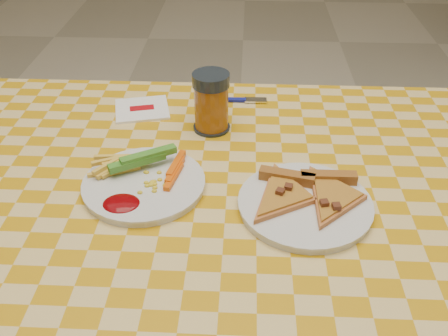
% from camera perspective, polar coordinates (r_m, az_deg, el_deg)
% --- Properties ---
extents(table, '(1.28, 0.88, 0.76)m').
position_cam_1_polar(table, '(0.91, 0.27, -6.83)').
color(table, silver).
rests_on(table, ground).
extents(plate_left, '(0.25, 0.25, 0.01)m').
position_cam_1_polar(plate_left, '(0.89, -9.11, -1.93)').
color(plate_left, silver).
rests_on(plate_left, table).
extents(plate_right, '(0.26, 0.26, 0.01)m').
position_cam_1_polar(plate_right, '(0.85, 9.21, -4.24)').
color(plate_right, silver).
rests_on(plate_right, table).
extents(fries_veggies, '(0.19, 0.17, 0.04)m').
position_cam_1_polar(fries_veggies, '(0.90, -9.56, -0.45)').
color(fries_veggies, '#EFC54C').
rests_on(fries_veggies, plate_left).
extents(pizza_slices, '(0.22, 0.21, 0.02)m').
position_cam_1_polar(pizza_slices, '(0.85, 9.45, -2.87)').
color(pizza_slices, '#BF753A').
rests_on(pizza_slices, plate_right).
extents(drink_glass, '(0.08, 0.08, 0.12)m').
position_cam_1_polar(drink_glass, '(1.02, -1.47, 7.48)').
color(drink_glass, black).
rests_on(drink_glass, table).
extents(napkin, '(0.14, 0.13, 0.01)m').
position_cam_1_polar(napkin, '(1.13, -9.36, 6.66)').
color(napkin, white).
rests_on(napkin, table).
extents(fork, '(0.16, 0.02, 0.01)m').
position_cam_1_polar(fork, '(1.15, 1.06, 7.81)').
color(fork, navy).
rests_on(fork, table).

